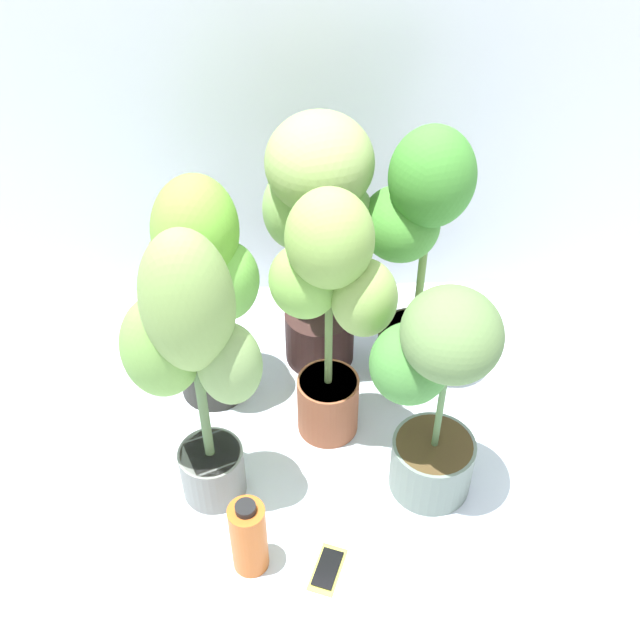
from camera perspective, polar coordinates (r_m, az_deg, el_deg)
The scene contains 10 objects.
ground_plane at distance 2.32m, azimuth 0.62°, elevation -10.91°, with size 8.00×8.00×0.00m, color silver.
mylar_back_wall at distance 2.41m, azimuth -0.31°, elevation 21.29°, with size 3.20×0.01×2.00m, color silver.
potted_plant_back_right at distance 2.27m, azimuth 7.15°, elevation 5.77°, with size 0.36×0.31×0.89m.
potted_plant_back_center at distance 2.28m, azimuth 0.02°, elevation 7.20°, with size 0.39×0.35×0.89m.
potted_plant_front_left at distance 1.89m, azimuth -9.52°, elevation -2.25°, with size 0.40×0.31×0.90m.
potted_plant_back_left at distance 2.23m, azimuth -8.77°, elevation 3.46°, with size 0.39×0.31×0.79m.
potted_plant_center at distance 2.06m, azimuth 0.81°, elevation 1.63°, with size 0.39×0.30×0.85m.
potted_plant_front_right at distance 2.00m, azimuth 8.39°, elevation -4.73°, with size 0.35×0.30×0.70m.
cell_phone at distance 2.14m, azimuth 0.55°, elevation -17.87°, with size 0.12×0.16×0.01m.
nutrient_bottle at distance 2.06m, azimuth -5.28°, elevation -15.62°, with size 0.10×0.10×0.26m.
Camera 1 is at (-0.08, -1.40, 1.85)m, focal length 43.44 mm.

